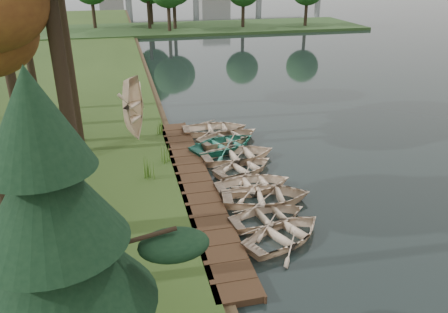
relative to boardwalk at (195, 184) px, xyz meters
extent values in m
plane|color=#3D2F1D|center=(1.60, 0.00, -0.15)|extent=(300.00, 300.00, 0.00)
cube|color=#372315|center=(0.00, 0.00, 0.00)|extent=(1.60, 16.00, 0.30)
cube|color=#28421D|center=(9.60, 50.00, 0.08)|extent=(50.00, 14.00, 0.45)
cylinder|color=black|center=(-13.73, 50.00, 2.70)|extent=(0.50, 0.50, 4.80)
cylinder|color=black|center=(-7.07, 50.00, 2.70)|extent=(0.50, 0.50, 4.80)
cylinder|color=black|center=(-0.40, 50.00, 2.70)|extent=(0.50, 0.50, 4.80)
cylinder|color=black|center=(6.27, 50.00, 2.70)|extent=(0.50, 0.50, 4.80)
cylinder|color=black|center=(12.93, 50.00, 2.70)|extent=(0.50, 0.50, 4.80)
cylinder|color=black|center=(19.60, 50.00, 2.70)|extent=(0.50, 0.50, 4.80)
cylinder|color=black|center=(26.27, 50.00, 2.70)|extent=(0.50, 0.50, 4.80)
imported|color=beige|center=(2.50, -5.06, 0.26)|extent=(4.24, 3.74, 0.73)
imported|color=beige|center=(2.33, -3.71, 0.23)|extent=(3.58, 2.83, 0.67)
imported|color=beige|center=(2.71, -2.22, 0.30)|extent=(4.20, 3.24, 0.80)
imported|color=beige|center=(2.53, -1.00, 0.27)|extent=(3.72, 2.78, 0.74)
imported|color=beige|center=(2.64, 0.91, 0.24)|extent=(3.87, 3.34, 0.67)
imported|color=beige|center=(2.71, 2.32, 0.31)|extent=(4.16, 3.14, 0.81)
imported|color=teal|center=(2.31, 3.81, 0.31)|extent=(4.74, 4.11, 0.82)
imported|color=beige|center=(2.85, 4.83, 0.30)|extent=(4.58, 3.95, 0.80)
imported|color=beige|center=(2.35, 6.38, 0.30)|extent=(4.05, 3.00, 0.81)
imported|color=beige|center=(-2.31, 5.77, 0.53)|extent=(4.45, 4.04, 0.75)
cylinder|color=black|center=(-4.70, -3.36, 5.45)|extent=(0.45, 0.45, 10.60)
cylinder|color=black|center=(-8.15, 5.20, 5.76)|extent=(0.46, 0.46, 11.23)
cylinder|color=black|center=(-5.44, 6.42, 5.65)|extent=(0.46, 0.46, 11.00)
cylinder|color=black|center=(-8.56, 12.99, 5.79)|extent=(0.47, 0.47, 11.28)
cone|color=black|center=(-4.45, -10.05, 4.13)|extent=(3.80, 3.80, 2.60)
cone|color=black|center=(-4.45, -10.05, 5.56)|extent=(2.90, 2.90, 2.25)
cone|color=black|center=(-4.45, -10.05, 6.98)|extent=(2.00, 2.00, 1.90)
cone|color=#3F661E|center=(-3.42, -6.29, 0.61)|extent=(0.60, 0.60, 0.91)
cone|color=#3F661E|center=(-1.00, 2.45, 0.61)|extent=(0.60, 0.60, 0.92)
cone|color=#3F661E|center=(-1.98, 0.87, 0.69)|extent=(0.60, 0.60, 1.08)
cone|color=#3F661E|center=(-1.00, 6.47, 0.58)|extent=(0.60, 0.60, 0.85)
camera|label=1|loc=(-2.91, -17.76, 9.48)|focal=35.00mm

